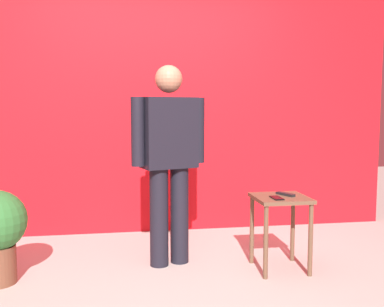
{
  "coord_description": "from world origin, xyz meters",
  "views": [
    {
      "loc": [
        -0.44,
        -2.99,
        1.27
      ],
      "look_at": [
        0.14,
        0.55,
        0.91
      ],
      "focal_mm": 42.15,
      "sensor_mm": 36.0,
      "label": 1
    }
  ],
  "objects_px": {
    "side_table": "(280,211)",
    "cell_phone": "(277,198)",
    "standing_person": "(169,154)",
    "tv_remote": "(285,194)"
  },
  "relations": [
    {
      "from": "side_table",
      "to": "standing_person",
      "type": "bearing_deg",
      "value": 162.3
    },
    {
      "from": "cell_phone",
      "to": "tv_remote",
      "type": "height_order",
      "value": "tv_remote"
    },
    {
      "from": "side_table",
      "to": "tv_remote",
      "type": "bearing_deg",
      "value": 33.38
    },
    {
      "from": "side_table",
      "to": "cell_phone",
      "type": "height_order",
      "value": "cell_phone"
    },
    {
      "from": "cell_phone",
      "to": "standing_person",
      "type": "bearing_deg",
      "value": 154.89
    },
    {
      "from": "side_table",
      "to": "cell_phone",
      "type": "bearing_deg",
      "value": -128.26
    },
    {
      "from": "cell_phone",
      "to": "tv_remote",
      "type": "bearing_deg",
      "value": 43.83
    },
    {
      "from": "tv_remote",
      "to": "cell_phone",
      "type": "bearing_deg",
      "value": -161.32
    },
    {
      "from": "standing_person",
      "to": "tv_remote",
      "type": "relative_size",
      "value": 9.48
    },
    {
      "from": "standing_person",
      "to": "cell_phone",
      "type": "relative_size",
      "value": 11.19
    }
  ]
}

